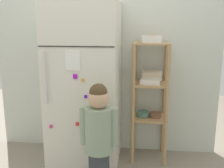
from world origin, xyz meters
TOP-DOWN VIEW (x-y plane):
  - ground_plane at (0.00, 0.00)m, footprint 6.00×6.00m
  - kitchen_wall_back at (0.00, 0.38)m, footprint 2.58×0.03m
  - refrigerator at (-0.17, 0.02)m, footprint 0.71×0.70m
  - child_standing at (0.07, -0.55)m, footprint 0.33×0.24m
  - pantry_shelf_unit at (0.51, 0.18)m, footprint 0.38×0.35m
  - fruit_bin at (0.51, 0.16)m, footprint 0.20×0.17m

SIDE VIEW (x-z plane):
  - ground_plane at x=0.00m, z-range 0.00..0.00m
  - child_standing at x=0.07m, z-range 0.11..1.12m
  - pantry_shelf_unit at x=0.51m, z-range 0.13..1.43m
  - refrigerator at x=-0.17m, z-range 0.00..1.71m
  - kitchen_wall_back at x=0.00m, z-range 0.00..2.21m
  - fruit_bin at x=0.51m, z-range 1.29..1.37m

